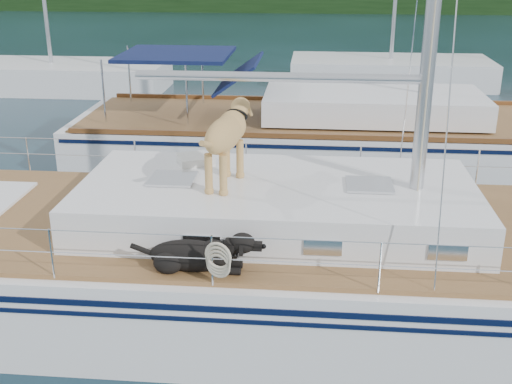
# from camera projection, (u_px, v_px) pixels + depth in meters

# --- Properties ---
(ground) EXTENTS (120.00, 120.00, 0.00)m
(ground) POSITION_uv_depth(u_px,v_px,m) (220.00, 301.00, 9.14)
(ground) COLOR black
(ground) RESTS_ON ground
(shore_bank) EXTENTS (92.00, 1.00, 1.20)m
(shore_bank) POSITION_uv_depth(u_px,v_px,m) (302.00, 3.00, 51.94)
(shore_bank) COLOR #595147
(shore_bank) RESTS_ON ground
(main_sailboat) EXTENTS (12.00, 3.83, 14.01)m
(main_sailboat) POSITION_uv_depth(u_px,v_px,m) (225.00, 258.00, 8.89)
(main_sailboat) COLOR white
(main_sailboat) RESTS_ON ground
(neighbor_sailboat) EXTENTS (11.00, 3.50, 13.30)m
(neighbor_sailboat) POSITION_uv_depth(u_px,v_px,m) (323.00, 139.00, 14.64)
(neighbor_sailboat) COLOR white
(neighbor_sailboat) RESTS_ON ground
(bg_boat_west) EXTENTS (8.00, 3.00, 11.65)m
(bg_boat_west) POSITION_uv_depth(u_px,v_px,m) (53.00, 77.00, 22.70)
(bg_boat_west) COLOR white
(bg_boat_west) RESTS_ON ground
(bg_boat_center) EXTENTS (7.20, 3.00, 11.65)m
(bg_boat_center) POSITION_uv_depth(u_px,v_px,m) (390.00, 72.00, 23.54)
(bg_boat_center) COLOR white
(bg_boat_center) RESTS_ON ground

